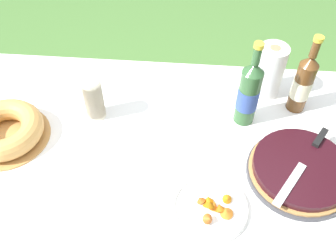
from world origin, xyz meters
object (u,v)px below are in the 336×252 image
(berry_tart, at_px, (300,170))
(cider_bottle_green, at_px, (249,93))
(cider_bottle_amber, at_px, (303,83))
(snack_plate_near, at_px, (211,207))
(paper_towel_roll, at_px, (270,71))
(cup_stack, at_px, (94,99))
(bundt_cake, at_px, (4,130))
(serving_knife, at_px, (307,158))

(berry_tart, relative_size, cider_bottle_green, 1.00)
(cider_bottle_green, height_order, cider_bottle_amber, cider_bottle_green)
(snack_plate_near, relative_size, paper_towel_roll, 1.10)
(cup_stack, xyz_separation_m, cider_bottle_green, (0.56, 0.03, 0.05))
(cider_bottle_green, bearing_deg, bundt_cake, -169.08)
(serving_knife, distance_m, bundt_cake, 1.05)
(serving_knife, bearing_deg, berry_tart, 0.00)
(serving_knife, relative_size, cup_stack, 1.86)
(bundt_cake, distance_m, cup_stack, 0.33)
(berry_tart, height_order, serving_knife, serving_knife)
(cider_bottle_amber, bearing_deg, paper_towel_roll, 143.52)
(serving_knife, relative_size, snack_plate_near, 1.37)
(cider_bottle_green, bearing_deg, cup_stack, -177.23)
(snack_plate_near, height_order, paper_towel_roll, paper_towel_roll)
(bundt_cake, xyz_separation_m, snack_plate_near, (0.74, -0.23, -0.03))
(serving_knife, xyz_separation_m, snack_plate_near, (-0.31, -0.18, -0.05))
(cider_bottle_amber, bearing_deg, cider_bottle_green, -158.28)
(bundt_cake, height_order, cup_stack, cup_stack)
(cup_stack, height_order, cider_bottle_green, cider_bottle_green)
(bundt_cake, relative_size, cider_bottle_amber, 0.94)
(berry_tart, bearing_deg, bundt_cake, 175.69)
(cider_bottle_amber, xyz_separation_m, snack_plate_near, (-0.32, -0.48, -0.11))
(bundt_cake, bearing_deg, cider_bottle_green, 10.92)
(cider_bottle_green, distance_m, snack_plate_near, 0.43)
(bundt_cake, bearing_deg, serving_knife, -2.91)
(berry_tart, height_order, cider_bottle_amber, cider_bottle_amber)
(berry_tart, xyz_separation_m, snack_plate_near, (-0.29, -0.15, -0.02))
(paper_towel_roll, bearing_deg, bundt_cake, -160.97)
(cup_stack, relative_size, paper_towel_roll, 0.81)
(cider_bottle_amber, height_order, paper_towel_roll, cider_bottle_amber)
(berry_tart, bearing_deg, snack_plate_near, -152.19)
(berry_tart, xyz_separation_m, paper_towel_roll, (-0.08, 0.41, 0.08))
(cup_stack, bearing_deg, snack_plate_near, -39.96)
(bundt_cake, xyz_separation_m, paper_towel_roll, (0.96, 0.33, 0.07))
(bundt_cake, bearing_deg, paper_towel_roll, 19.03)
(cup_stack, bearing_deg, cider_bottle_amber, 8.08)
(berry_tart, bearing_deg, serving_knife, 57.16)
(cup_stack, relative_size, snack_plate_near, 0.74)
(serving_knife, xyz_separation_m, paper_towel_roll, (-0.09, 0.38, 0.05))
(berry_tart, distance_m, cup_stack, 0.77)
(serving_knife, distance_m, cider_bottle_amber, 0.31)
(bundt_cake, distance_m, snack_plate_near, 0.78)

